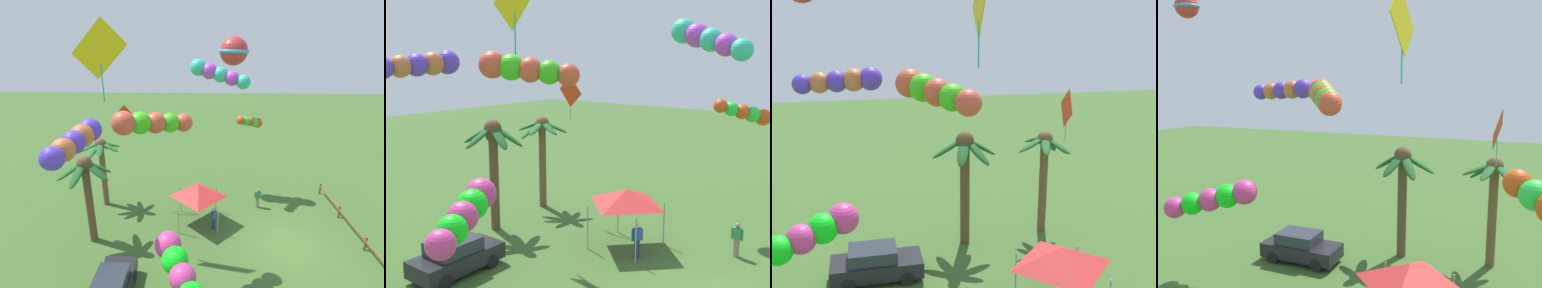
{
  "view_description": "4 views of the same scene",
  "coord_description": "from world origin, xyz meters",
  "views": [
    {
      "loc": [
        -14.76,
        5.44,
        11.85
      ],
      "look_at": [
        -0.12,
        5.93,
        6.73
      ],
      "focal_mm": 26.43,
      "sensor_mm": 36.0,
      "label": 1
    },
    {
      "loc": [
        -15.66,
        -5.5,
        8.91
      ],
      "look_at": [
        -1.69,
        5.32,
        5.6
      ],
      "focal_mm": 43.85,
      "sensor_mm": 36.0,
      "label": 2
    },
    {
      "loc": [
        -4.49,
        -8.51,
        10.74
      ],
      "look_at": [
        -1.08,
        6.75,
        6.65
      ],
      "focal_mm": 42.8,
      "sensor_mm": 36.0,
      "label": 3
    },
    {
      "loc": [
        5.46,
        -7.05,
        8.87
      ],
      "look_at": [
        -0.44,
        6.88,
        6.62
      ],
      "focal_mm": 37.32,
      "sensor_mm": 36.0,
      "label": 4
    }
  ],
  "objects": [
    {
      "name": "kite_tube_7",
      "position": [
        -5.27,
        9.95,
        8.61
      ],
      "size": [
        3.45,
        1.1,
        1.03
      ],
      "color": "#5535D6"
    },
    {
      "name": "kite_tube_6",
      "position": [
        -1.97,
        7.77,
        8.41
      ],
      "size": [
        2.71,
        3.58,
        1.42
      ],
      "color": "#E44D34"
    },
    {
      "name": "palm_tree_1",
      "position": [
        4.54,
        12.82,
        4.0
      ],
      "size": [
        2.88,
        3.06,
        5.48
      ],
      "color": "brown",
      "rests_on": "ground"
    },
    {
      "name": "kite_diamond_2",
      "position": [
        4.69,
        10.79,
        6.98
      ],
      "size": [
        0.35,
        1.73,
        2.41
      ],
      "color": "red"
    },
    {
      "name": "kite_diamond_4",
      "position": [
        0.46,
        10.75,
        11.62
      ],
      "size": [
        0.29,
        3.08,
        4.31
      ],
      "color": "yellow"
    },
    {
      "name": "kite_tube_0",
      "position": [
        -6.54,
        6.14,
        3.96
      ],
      "size": [
        3.69,
        2.35,
        1.65
      ],
      "color": "#DC378B"
    },
    {
      "name": "festival_tent",
      "position": [
        2.35,
        5.57,
        2.47
      ],
      "size": [
        2.86,
        2.86,
        2.85
      ],
      "color": "#9E9EA3",
      "rests_on": "ground"
    },
    {
      "name": "parked_car_0",
      "position": [
        -4.32,
        9.69,
        0.75
      ],
      "size": [
        3.91,
        1.76,
        1.51
      ],
      "color": "black",
      "rests_on": "ground"
    },
    {
      "name": "palm_tree_0",
      "position": [
        0.21,
        12.26,
        4.21
      ],
      "size": [
        3.3,
        3.24,
        5.8
      ],
      "color": "brown",
      "rests_on": "ground"
    }
  ]
}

